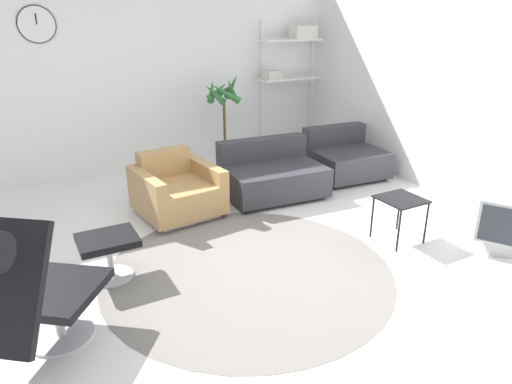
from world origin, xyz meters
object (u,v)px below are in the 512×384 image
Objects in this scene: crt_television at (505,221)px; shelf_unit at (292,53)px; armchair_red at (176,192)px; potted_plant at (224,120)px; lounge_chair at (9,281)px; couch_low at (272,176)px; ottoman at (108,248)px; side_table at (401,203)px; couch_second at (344,159)px.

crt_television is 0.31× the size of shelf_unit.
potted_plant is (1.15, 1.20, 0.46)m from armchair_red.
lounge_chair reaches higher than couch_low.
side_table is (2.64, -0.65, 0.11)m from ottoman.
lounge_chair reaches higher than ottoman.
ottoman is at bearing 39.58° from crt_television.
couch_second reaches higher than ottoman.
potted_plant is 0.68× the size of shelf_unit.
potted_plant is at bearing -165.35° from shelf_unit.
lounge_chair is 0.86× the size of potted_plant.
lounge_chair is at bearing -131.80° from potted_plant.
ottoman is (0.70, 0.91, -0.39)m from lounge_chair.
ottoman is 2.40m from couch_low.
shelf_unit is at bearing -154.35° from armchair_red.
ottoman is at bearing 166.21° from side_table.
crt_television is (1.16, -2.30, 0.06)m from couch_low.
ottoman is 0.34× the size of potted_plant.
couch_second is 0.49× the size of shelf_unit.
armchair_red is at bearing 86.98° from lounge_chair.
potted_plant reaches higher than couch_low.
shelf_unit is at bearing -124.56° from couch_low.
couch_second is at bearing -39.23° from potted_plant.
armchair_red is at bearing -133.66° from potted_plant.
shelf_unit reaches higher than lounge_chair.
armchair_red is at bearing 16.65° from crt_television.
armchair_red is 0.75× the size of couch_low.
crt_television is at bearing -91.51° from shelf_unit.
ottoman is 0.38× the size of couch_low.
armchair_red is (1.65, 1.92, -0.41)m from lounge_chair.
lounge_chair is at bearing 55.29° from crt_television.
potted_plant is at bearing -81.89° from couch_low.
shelf_unit is at bearing 76.15° from side_table.
potted_plant is at bearing 46.61° from ottoman.
shelf_unit reaches higher than ottoman.
crt_television reaches higher than ottoman.
couch_second is 1.58× the size of crt_television.
armchair_red reaches higher than crt_television.
crt_television is (0.69, -0.63, -0.09)m from side_table.
armchair_red is at bearing 7.44° from couch_second.
armchair_red is 1.72m from potted_plant.
couch_low and couch_second have the same top height.
couch_low is 1.25m from couch_second.
shelf_unit is (0.10, 3.85, 1.24)m from crt_television.
shelf_unit reaches higher than couch_second.
potted_plant is at bearing -9.96° from crt_television.
side_table is 3.51m from shelf_unit.
lounge_chair is at bearing 38.24° from couch_low.
shelf_unit is at bearing -30.89° from crt_television.
armchair_red is 0.92× the size of couch_second.
couch_low is at bearing -2.63° from crt_television.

